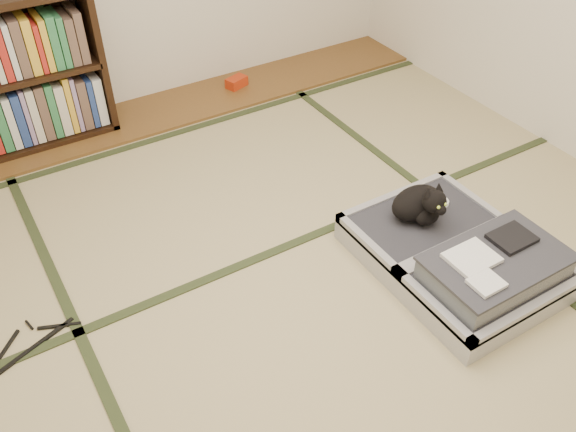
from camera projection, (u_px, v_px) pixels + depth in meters
floor at (318, 302)px, 2.82m from camera, size 4.50×4.50×0.00m
wood_strip at (154, 113)px, 4.12m from camera, size 4.00×0.50×0.02m
red_item at (237, 82)px, 4.38m from camera, size 0.17×0.13×0.07m
tatami_borders at (265, 241)px, 3.14m from camera, size 4.00×4.50×0.01m
suitcase at (460, 257)px, 2.90m from camera, size 0.72×0.96×0.28m
cat at (420, 204)px, 3.00m from camera, size 0.32×0.32×0.26m
cable_coil at (440, 202)px, 3.16m from camera, size 0.10×0.10×0.02m
hanger at (35, 340)px, 2.64m from camera, size 0.38×0.24×0.01m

